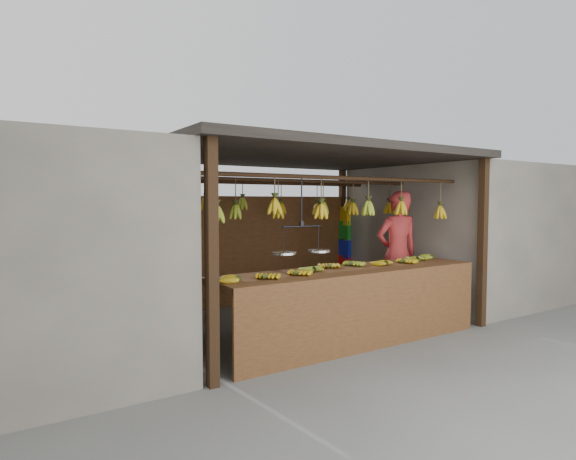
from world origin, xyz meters
TOP-DOWN VIEW (x-y plane):
  - ground at (0.00, 0.00)m, footprint 80.00×80.00m
  - stall at (0.00, 0.33)m, footprint 4.30×3.30m
  - neighbor_left at (-3.60, 0.00)m, footprint 3.00×3.00m
  - neighbor_right at (3.60, 0.00)m, footprint 3.00×3.00m
  - counter at (-0.01, -1.23)m, footprint 3.55×0.81m
  - hanging_bananas at (0.00, 0.00)m, footprint 3.59×2.20m
  - balance_scale at (-0.66, -1.00)m, footprint 0.75×0.29m
  - vendor at (1.47, -0.44)m, footprint 0.77×0.59m
  - bag_bundles at (1.94, 1.35)m, footprint 0.08×0.26m

SIDE VIEW (x-z plane):
  - ground at x=0.00m, z-range 0.00..0.00m
  - counter at x=-0.01m, z-range 0.23..1.19m
  - vendor at x=1.47m, z-range 0.00..1.87m
  - bag_bundles at x=1.94m, z-range 0.37..1.62m
  - neighbor_left at x=-3.60m, z-range 0.00..2.30m
  - neighbor_right at x=3.60m, z-range 0.00..2.30m
  - balance_scale at x=-0.66m, z-range 0.74..1.62m
  - hanging_bananas at x=0.00m, z-range 1.42..1.81m
  - stall at x=0.00m, z-range 0.77..3.17m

